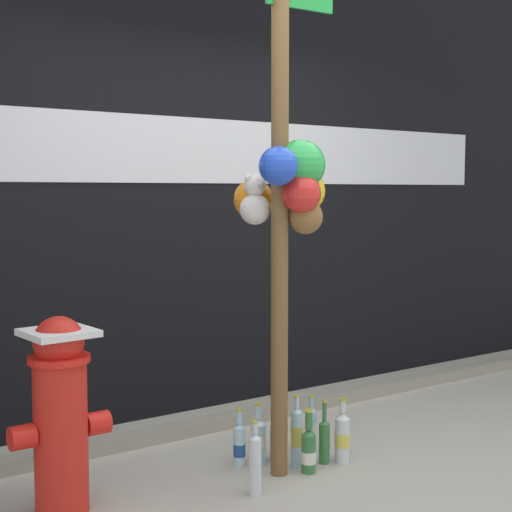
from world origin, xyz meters
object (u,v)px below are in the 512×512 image
(bottle_2, at_px, (324,439))
(bottle_3, at_px, (239,444))
(bottle_1, at_px, (342,437))
(memorial_post, at_px, (286,159))
(bottle_6, at_px, (297,436))
(bottle_5, at_px, (258,440))
(fire_hydrant, at_px, (60,410))
(bottle_0, at_px, (276,441))
(bottle_4, at_px, (309,450))
(bottle_7, at_px, (255,463))
(bottle_8, at_px, (311,429))

(bottle_2, distance_m, bottle_3, 0.46)
(bottle_1, height_order, bottle_2, bottle_1)
(memorial_post, distance_m, bottle_6, 1.45)
(memorial_post, distance_m, bottle_2, 1.50)
(bottle_5, relative_size, bottle_6, 0.87)
(fire_hydrant, xyz_separation_m, bottle_3, (0.98, 0.02, -0.35))
(bottle_3, bearing_deg, bottle_0, -12.59)
(bottle_5, bearing_deg, bottle_4, -57.07)
(bottle_2, relative_size, bottle_3, 1.12)
(memorial_post, relative_size, bottle_6, 7.31)
(bottle_0, bearing_deg, bottle_5, -177.29)
(bottle_0, bearing_deg, bottle_2, -43.63)
(fire_hydrant, relative_size, bottle_1, 2.57)
(bottle_1, bearing_deg, bottle_3, 150.30)
(memorial_post, height_order, bottle_6, memorial_post)
(fire_hydrant, height_order, bottle_3, fire_hydrant)
(bottle_3, bearing_deg, bottle_4, -50.04)
(bottle_7, bearing_deg, bottle_2, 14.09)
(bottle_5, bearing_deg, fire_hydrant, 178.14)
(fire_hydrant, bearing_deg, bottle_7, -22.78)
(bottle_5, bearing_deg, bottle_6, -40.81)
(bottle_3, bearing_deg, bottle_1, -29.70)
(fire_hydrant, bearing_deg, bottle_3, 0.97)
(bottle_2, relative_size, bottle_6, 0.89)
(bottle_3, height_order, bottle_8, bottle_8)
(bottle_3, bearing_deg, memorial_post, -57.36)
(fire_hydrant, height_order, bottle_5, fire_hydrant)
(fire_hydrant, distance_m, bottle_2, 1.43)
(bottle_2, distance_m, bottle_8, 0.17)
(bottle_0, xyz_separation_m, bottle_2, (0.19, -0.18, 0.03))
(bottle_6, bearing_deg, bottle_5, 139.19)
(bottle_2, bearing_deg, bottle_4, -159.16)
(bottle_7, bearing_deg, bottle_4, 11.28)
(bottle_5, bearing_deg, bottle_3, 149.71)
(bottle_5, xyz_separation_m, bottle_8, (0.35, -0.01, -0.00))
(bottle_0, bearing_deg, bottle_8, -4.45)
(bottle_1, bearing_deg, bottle_4, -177.16)
(bottle_0, height_order, bottle_1, bottle_1)
(bottle_5, relative_size, bottle_7, 0.93)
(bottle_7, height_order, bottle_8, bottle_7)
(memorial_post, bearing_deg, bottle_6, 17.57)
(bottle_0, height_order, bottle_7, bottle_7)
(bottle_2, height_order, bottle_7, bottle_7)
(bottle_8, bearing_deg, bottle_2, -103.34)
(memorial_post, relative_size, fire_hydrant, 3.14)
(bottle_2, relative_size, bottle_7, 0.95)
(memorial_post, xyz_separation_m, bottle_1, (0.34, -0.06, -1.47))
(bottle_5, bearing_deg, bottle_0, 2.71)
(bottle_2, xyz_separation_m, bottle_8, (0.04, 0.16, 0.00))
(fire_hydrant, height_order, bottle_2, fire_hydrant)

